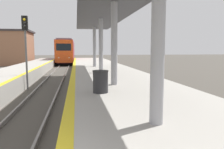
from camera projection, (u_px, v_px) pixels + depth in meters
train at (67, 51)px, 44.00m from camera, size 2.82×21.70×4.41m
signal_mid at (25, 39)px, 13.92m from camera, size 0.36×0.31×4.76m
station_canopy at (106, 13)px, 12.53m from camera, size 3.29×21.95×3.97m
trash_bin at (100, 82)px, 8.31m from camera, size 0.61×0.61×0.86m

